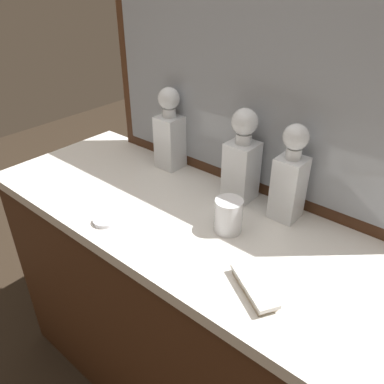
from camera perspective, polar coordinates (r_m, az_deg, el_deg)
The scene contains 9 objects.
ground_plane at distance 1.72m, azimuth -0.00°, elevation -26.50°, with size 6.00×6.00×0.00m, color #2D2319.
dresser at distance 1.39m, azimuth -0.00°, elevation -17.43°, with size 1.39×0.53×0.82m.
dresser_mirror at distance 1.17m, azimuth 8.11°, elevation 14.92°, with size 1.08×0.03×0.64m.
crystal_decanter_left at distance 1.09m, azimuth 14.15°, elevation 1.44°, with size 0.08×0.08×0.28m.
crystal_decanter_rear at distance 1.35m, azimuth -3.27°, elevation 8.24°, with size 0.08×0.08×0.28m.
crystal_decanter_far_left at distance 1.16m, azimuth 7.32°, elevation 4.09°, with size 0.09×0.09×0.29m.
crystal_tumbler_right at distance 1.04m, azimuth 5.39°, elevation -3.67°, with size 0.08×0.08×0.09m.
silver_brush_front at distance 0.89m, azimuth 9.13°, elevation -13.70°, with size 0.16×0.12×0.02m.
porcelain_dish at distance 1.12m, azimuth -12.65°, elevation -4.12°, with size 0.07×0.07×0.01m.
Camera 1 is at (0.60, -0.70, 1.45)m, focal length 36.17 mm.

